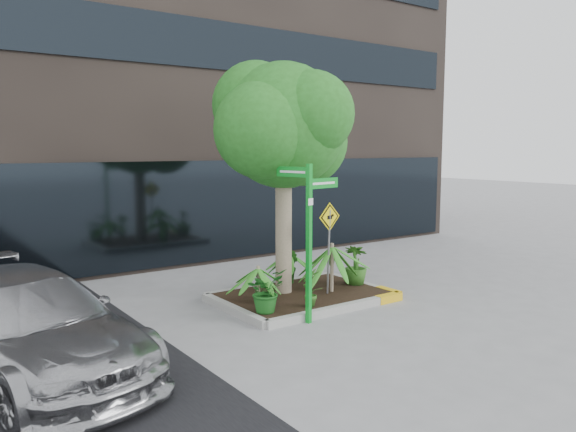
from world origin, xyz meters
TOP-DOWN VIEW (x-y plane):
  - ground at (0.00, 0.00)m, footprint 80.00×80.00m
  - building at (0.50, 8.50)m, footprint 18.00×8.00m
  - planter at (0.23, 0.27)m, footprint 3.35×2.36m
  - tree at (-0.06, 0.61)m, footprint 3.15×2.79m
  - palm_front at (0.74, 0.04)m, footprint 1.11×1.11m
  - palm_left at (-0.90, 0.22)m, footprint 0.78×0.78m
  - palm_back at (0.48, 1.12)m, footprint 0.78×0.78m
  - parked_car at (-5.01, -0.49)m, footprint 2.91×4.98m
  - shrub_a at (-1.12, -0.36)m, footprint 0.84×0.84m
  - shrub_b at (1.55, 0.22)m, footprint 0.66×0.66m
  - shrub_c at (-0.25, -0.55)m, footprint 0.44×0.44m
  - shrub_d at (0.44, 1.09)m, footprint 0.47×0.47m
  - street_sign_post at (-0.56, -0.86)m, footprint 0.90×0.80m
  - cattle_sign at (0.58, -0.05)m, footprint 0.56×0.11m

SIDE VIEW (x-z plane):
  - ground at x=0.00m, z-range 0.00..0.00m
  - planter at x=0.23m, z-range 0.03..0.18m
  - shrub_c at x=-0.25m, z-range 0.15..0.88m
  - shrub_a at x=-1.12m, z-range 0.15..0.91m
  - shrub_d at x=0.44m, z-range 0.15..0.91m
  - shrub_b at x=1.55m, z-range 0.15..1.00m
  - parked_car at x=-5.01m, z-range 0.00..1.35m
  - palm_back at x=0.48m, z-range 0.36..1.23m
  - palm_left at x=-0.90m, z-range 0.36..1.23m
  - palm_front at x=0.74m, z-range 0.45..1.68m
  - cattle_sign at x=0.58m, z-range 0.47..2.29m
  - street_sign_post at x=-0.56m, z-range 0.33..3.08m
  - tree at x=-0.06m, z-range 1.09..5.81m
  - building at x=0.50m, z-range 0.00..15.00m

